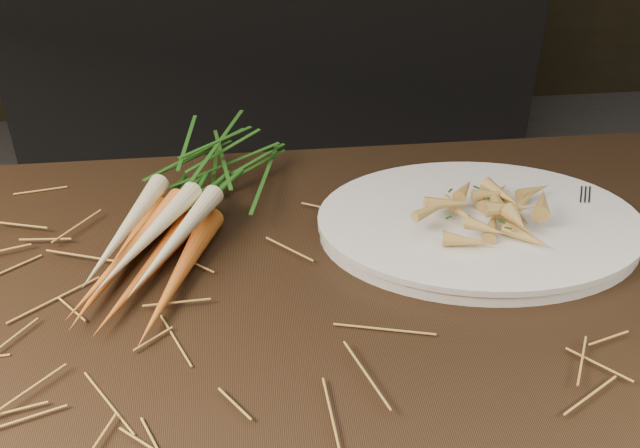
{
  "coord_description": "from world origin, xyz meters",
  "views": [
    {
      "loc": [
        0.2,
        -0.56,
        1.63
      ],
      "look_at": [
        0.3,
        0.34,
        0.96
      ],
      "focal_mm": 45.0,
      "sensor_mm": 36.0,
      "label": 1
    }
  ],
  "objects": [
    {
      "name": "straw_bedding",
      "position": [
        0.0,
        0.3,
        0.91
      ],
      "size": [
        1.4,
        0.6,
        0.02
      ],
      "primitive_type": null,
      "color": "#AD823A",
      "rests_on": "main_counter"
    },
    {
      "name": "serving_fork",
      "position": [
        0.7,
        0.33,
        0.93
      ],
      "size": [
        0.09,
        0.17,
        0.0
      ],
      "primitive_type": "cube",
      "rotation": [
        0.0,
        0.0,
        -0.4
      ],
      "color": "silver",
      "rests_on": "serving_platter"
    },
    {
      "name": "root_veg_bunch",
      "position": [
        0.12,
        0.46,
        0.95
      ],
      "size": [
        0.34,
        0.53,
        0.1
      ],
      "rotation": [
        0.0,
        0.0,
        -0.42
      ],
      "color": "#D45421",
      "rests_on": "main_counter"
    },
    {
      "name": "serving_platter",
      "position": [
        0.54,
        0.37,
        0.91
      ],
      "size": [
        0.52,
        0.38,
        0.03
      ],
      "primitive_type": null,
      "rotation": [
        0.0,
        0.0,
        -0.13
      ],
      "color": "white",
      "rests_on": "main_counter"
    },
    {
      "name": "back_counter",
      "position": [
        0.3,
        2.18,
        0.42
      ],
      "size": [
        1.82,
        0.62,
        0.84
      ],
      "color": "black",
      "rests_on": "ground"
    },
    {
      "name": "roasted_veg_heap",
      "position": [
        0.54,
        0.37,
        0.95
      ],
      "size": [
        0.25,
        0.2,
        0.05
      ],
      "primitive_type": null,
      "rotation": [
        0.0,
        0.0,
        -0.13
      ],
      "color": "olive",
      "rests_on": "serving_platter"
    }
  ]
}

